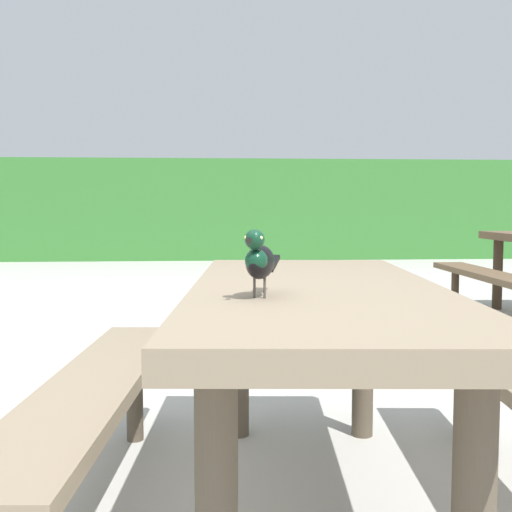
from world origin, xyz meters
TOP-DOWN VIEW (x-y plane):
  - hedge_wall at (0.00, 10.45)m, footprint 28.00×1.36m
  - picnic_table_foreground at (0.38, 0.30)m, footprint 1.81×1.85m
  - bird_grackle at (0.17, 0.01)m, footprint 0.13×0.28m

SIDE VIEW (x-z plane):
  - picnic_table_foreground at x=0.38m, z-range 0.19..0.93m
  - bird_grackle at x=0.17m, z-range 0.75..0.94m
  - hedge_wall at x=0.00m, z-range 0.00..1.83m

